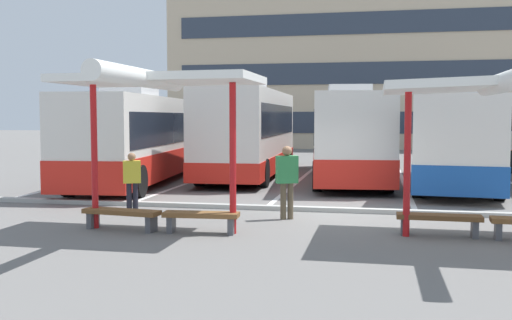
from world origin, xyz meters
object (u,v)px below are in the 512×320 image
at_px(bench_2, 439,220).
at_px(coach_bus_1, 249,133).
at_px(bench_0, 122,215).
at_px(waiting_passenger_0, 132,179).
at_px(waiting_shelter_1, 493,88).
at_px(coach_bus_2, 347,137).
at_px(waiting_shelter_0, 157,83).
at_px(waiting_passenger_1, 287,176).
at_px(coach_bus_3, 456,142).
at_px(bench_1, 201,218).
at_px(coach_bus_0, 143,140).

bearing_deg(bench_2, coach_bus_1, 120.12).
distance_m(bench_0, waiting_passenger_0, 2.45).
xyz_separation_m(coach_bus_1, waiting_shelter_1, (7.28, -11.43, 1.21)).
bearing_deg(coach_bus_2, waiting_shelter_0, -105.75).
height_order(coach_bus_2, waiting_passenger_0, coach_bus_2).
bearing_deg(waiting_shelter_1, waiting_passenger_1, 157.23).
height_order(coach_bus_3, bench_2, coach_bus_3).
bearing_deg(waiting_shelter_1, coach_bus_2, 106.25).
xyz_separation_m(waiting_shelter_1, bench_2, (-0.90, 0.43, -2.68)).
xyz_separation_m(bench_1, waiting_passenger_1, (1.52, 2.06, 0.70)).
relative_size(waiting_passenger_0, waiting_passenger_1, 0.87).
xyz_separation_m(coach_bus_2, waiting_shelter_1, (3.34, -11.46, 1.37)).
bearing_deg(bench_0, coach_bus_2, 70.08).
height_order(waiting_passenger_0, waiting_passenger_1, waiting_passenger_1).
relative_size(coach_bus_0, bench_0, 6.62).
distance_m(coach_bus_0, coach_bus_1, 4.41).
distance_m(coach_bus_0, bench_0, 9.63).
relative_size(coach_bus_3, bench_2, 6.15).
xyz_separation_m(coach_bus_1, waiting_passenger_1, (3.01, -9.64, -0.77)).
height_order(coach_bus_1, waiting_shelter_0, coach_bus_1).
bearing_deg(waiting_passenger_1, coach_bus_1, 107.35).
relative_size(coach_bus_3, bench_1, 6.47).
relative_size(coach_bus_3, waiting_shelter_1, 2.00).
bearing_deg(bench_1, coach_bus_3, 57.57).
relative_size(coach_bus_0, bench_1, 7.30).
bearing_deg(waiting_shelter_1, bench_1, -177.34).
bearing_deg(waiting_passenger_0, bench_0, -72.14).
height_order(coach_bus_3, waiting_shelter_1, coach_bus_3).
bearing_deg(waiting_shelter_0, waiting_passenger_1, 42.35).
bearing_deg(coach_bus_3, coach_bus_1, 167.85).
bearing_deg(coach_bus_2, bench_2, -77.53).
bearing_deg(bench_0, bench_1, -0.10).
height_order(bench_2, waiting_passenger_1, waiting_passenger_1).
bearing_deg(bench_0, coach_bus_1, 88.49).
bearing_deg(coach_bus_3, waiting_passenger_0, -139.00).
bearing_deg(coach_bus_3, bench_2, -98.96).
distance_m(waiting_shelter_0, bench_1, 2.96).
xyz_separation_m(coach_bus_2, waiting_passenger_0, (-4.98, -9.45, -0.78)).
xyz_separation_m(bench_0, bench_1, (1.80, -0.00, -0.00)).
relative_size(waiting_shelter_0, waiting_passenger_0, 2.84).
height_order(bench_1, waiting_passenger_1, waiting_passenger_1).
relative_size(coach_bus_1, waiting_passenger_0, 6.70).
bearing_deg(coach_bus_0, bench_1, -61.05).
bearing_deg(coach_bus_3, waiting_shelter_0, -125.57).
distance_m(coach_bus_0, waiting_passenger_1, 9.53).
bearing_deg(waiting_passenger_0, coach_bus_0, 109.99).
bearing_deg(waiting_passenger_0, bench_2, -12.02).
bearing_deg(waiting_passenger_1, coach_bus_3, 58.65).
xyz_separation_m(coach_bus_2, waiting_shelter_0, (-3.35, -11.87, 1.50)).
bearing_deg(waiting_shelter_1, coach_bus_0, 140.96).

